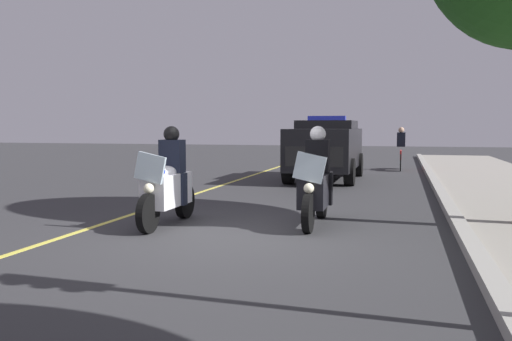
{
  "coord_description": "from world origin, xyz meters",
  "views": [
    {
      "loc": [
        7.82,
        2.59,
        1.71
      ],
      "look_at": [
        -1.66,
        0.0,
        0.9
      ],
      "focal_mm": 37.48,
      "sensor_mm": 36.0,
      "label": 1
    }
  ],
  "objects_px": {
    "police_motorcycle_lead_right": "(316,185)",
    "police_suv": "(326,147)",
    "cyclist_background": "(401,149)",
    "police_motorcycle_lead_left": "(168,185)"
  },
  "relations": [
    {
      "from": "police_motorcycle_lead_right",
      "to": "police_suv",
      "type": "bearing_deg",
      "value": -173.43
    },
    {
      "from": "police_motorcycle_lead_right",
      "to": "police_motorcycle_lead_left",
      "type": "bearing_deg",
      "value": -74.04
    },
    {
      "from": "police_suv",
      "to": "police_motorcycle_lead_right",
      "type": "bearing_deg",
      "value": 6.57
    },
    {
      "from": "police_motorcycle_lead_left",
      "to": "cyclist_background",
      "type": "height_order",
      "value": "police_motorcycle_lead_left"
    },
    {
      "from": "police_suv",
      "to": "cyclist_background",
      "type": "xyz_separation_m",
      "value": [
        -4.64,
        2.3,
        -0.22
      ]
    },
    {
      "from": "police_motorcycle_lead_right",
      "to": "police_suv",
      "type": "relative_size",
      "value": 0.44
    },
    {
      "from": "police_motorcycle_lead_left",
      "to": "police_motorcycle_lead_right",
      "type": "bearing_deg",
      "value": 105.96
    },
    {
      "from": "police_motorcycle_lead_right",
      "to": "cyclist_background",
      "type": "relative_size",
      "value": 1.22
    },
    {
      "from": "police_suv",
      "to": "cyclist_background",
      "type": "height_order",
      "value": "police_suv"
    },
    {
      "from": "police_motorcycle_lead_right",
      "to": "police_suv",
      "type": "xyz_separation_m",
      "value": [
        -7.9,
        -0.91,
        0.37
      ]
    }
  ]
}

